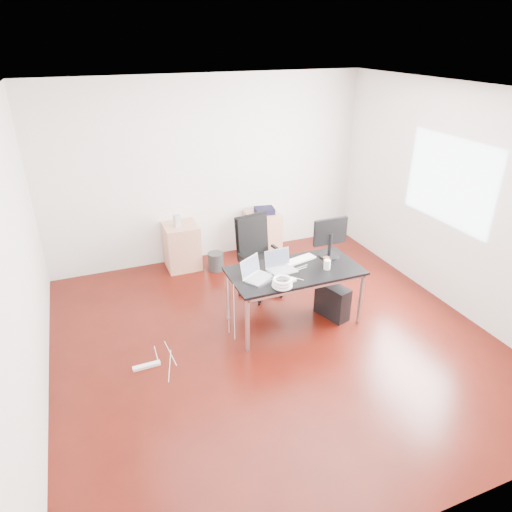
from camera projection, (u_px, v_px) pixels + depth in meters
name	position (u px, v px, depth m)	size (l,w,h in m)	color
room_shell	(278.00, 230.00, 4.87)	(5.00, 5.00, 5.00)	#380B06
desk	(295.00, 274.00, 5.52)	(1.60, 0.80, 0.73)	black
office_chair	(258.00, 252.00, 6.22)	(0.55, 0.57, 1.08)	black
filing_cabinet_left	(182.00, 246.00, 6.99)	(0.50, 0.50, 0.70)	#B37659
filing_cabinet_right	(263.00, 233.00, 7.44)	(0.50, 0.50, 0.70)	#B37659
pc_tower	(332.00, 301.00, 5.82)	(0.20, 0.45, 0.44)	black
wastebasket	(216.00, 261.00, 7.00)	(0.24, 0.24, 0.28)	black
power_strip	(147.00, 366.00, 4.99)	(0.30, 0.06, 0.04)	white
laptop_left	(255.00, 274.00, 5.29)	(0.41, 0.39, 0.23)	silver
laptop_right	(280.00, 266.00, 5.47)	(0.35, 0.28, 0.23)	silver
monitor	(330.00, 236.00, 5.71)	(0.45, 0.26, 0.51)	black
keyboard	(299.00, 260.00, 5.71)	(0.44, 0.14, 0.02)	white
cup_white	(327.00, 265.00, 5.48)	(0.08, 0.08, 0.12)	white
cup_brown	(326.00, 261.00, 5.59)	(0.08, 0.08, 0.10)	brown
cable_coil	(282.00, 283.00, 5.10)	(0.24, 0.24, 0.11)	white
power_adapter	(292.00, 280.00, 5.24)	(0.07, 0.07, 0.03)	white
speaker	(177.00, 221.00, 6.76)	(0.09, 0.08, 0.18)	#9E9E9E
navy_garment	(264.00, 210.00, 7.27)	(0.30, 0.24, 0.09)	black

